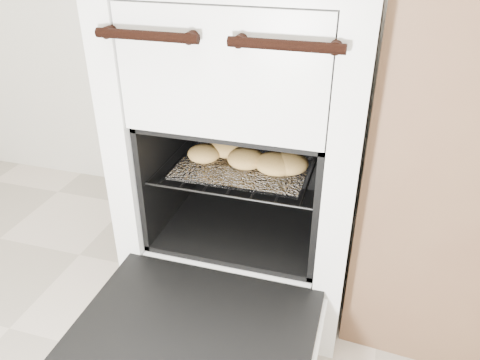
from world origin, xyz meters
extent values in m
cube|color=white|center=(-0.08, 1.18, 0.47)|extent=(0.61, 0.65, 0.93)
cylinder|color=black|center=(-0.22, 0.83, 0.81)|extent=(0.22, 0.02, 0.02)
cylinder|color=black|center=(0.06, 0.83, 0.81)|extent=(0.22, 0.02, 0.02)
cube|color=black|center=(-0.08, 0.65, 0.21)|extent=(0.53, 0.41, 0.02)
cube|color=white|center=(-0.08, 0.65, 0.19)|extent=(0.55, 0.43, 0.02)
cylinder|color=black|center=(-0.30, 1.09, 0.43)|extent=(0.01, 0.43, 0.01)
cylinder|color=black|center=(0.14, 1.09, 0.43)|extent=(0.01, 0.43, 0.01)
cylinder|color=black|center=(-0.08, 0.89, 0.43)|extent=(0.44, 0.01, 0.01)
cylinder|color=black|center=(-0.08, 1.30, 0.43)|extent=(0.44, 0.01, 0.01)
cylinder|color=black|center=(-0.26, 1.09, 0.43)|extent=(0.01, 0.41, 0.01)
cylinder|color=black|center=(-0.20, 1.09, 0.43)|extent=(0.01, 0.41, 0.01)
cylinder|color=black|center=(-0.14, 1.09, 0.43)|extent=(0.01, 0.41, 0.01)
cylinder|color=black|center=(-0.08, 1.09, 0.43)|extent=(0.01, 0.41, 0.01)
cylinder|color=black|center=(-0.02, 1.09, 0.43)|extent=(0.01, 0.41, 0.01)
cylinder|color=black|center=(0.04, 1.09, 0.43)|extent=(0.01, 0.41, 0.01)
cylinder|color=black|center=(0.10, 1.09, 0.43)|extent=(0.01, 0.41, 0.01)
cube|color=white|center=(-0.08, 1.07, 0.43)|extent=(0.34, 0.30, 0.01)
ellipsoid|color=tan|center=(-0.12, 1.14, 0.46)|extent=(0.11, 0.11, 0.04)
ellipsoid|color=tan|center=(-0.19, 1.04, 0.46)|extent=(0.13, 0.13, 0.04)
ellipsoid|color=tan|center=(-0.07, 1.04, 0.46)|extent=(0.14, 0.14, 0.05)
ellipsoid|color=tan|center=(0.04, 1.04, 0.46)|extent=(0.15, 0.15, 0.05)
ellipsoid|color=tan|center=(-0.14, 1.09, 0.46)|extent=(0.12, 0.12, 0.05)
ellipsoid|color=tan|center=(0.01, 1.03, 0.46)|extent=(0.14, 0.14, 0.05)
camera|label=1|loc=(0.23, -0.03, 1.02)|focal=35.00mm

